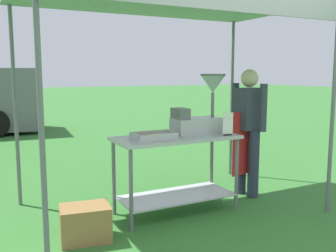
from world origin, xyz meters
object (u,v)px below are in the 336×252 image
at_px(donut_tray, 153,137).
at_px(donut_fryer, 201,110).
at_px(stall_canopy, 172,5).
at_px(menu_sign, 228,126).
at_px(donut_cart, 176,159).
at_px(supply_crate, 85,223).
at_px(vendor, 248,126).

relative_size(donut_tray, donut_fryer, 0.65).
bearing_deg(stall_canopy, menu_sign, -29.66).
distance_m(donut_cart, menu_sign, 0.68).
relative_size(stall_canopy, supply_crate, 6.52).
distance_m(donut_cart, donut_fryer, 0.64).
distance_m(donut_cart, donut_tray, 0.41).
relative_size(menu_sign, supply_crate, 0.51).
bearing_deg(donut_cart, stall_canopy, 90.00).
height_order(donut_cart, supply_crate, donut_cart).
relative_size(donut_cart, vendor, 0.86).
height_order(donut_cart, donut_fryer, donut_fryer).
xyz_separation_m(donut_cart, donut_fryer, (0.36, 0.07, 0.52)).
xyz_separation_m(stall_canopy, supply_crate, (-1.11, -0.35, -2.12)).
relative_size(menu_sign, vendor, 0.16).
distance_m(donut_cart, vendor, 1.14).
distance_m(menu_sign, vendor, 0.66).
bearing_deg(stall_canopy, supply_crate, -162.49).
relative_size(stall_canopy, donut_fryer, 4.81).
xyz_separation_m(donut_cart, supply_crate, (-1.11, -0.25, -0.45)).
bearing_deg(vendor, donut_fryer, -175.72).
height_order(stall_canopy, menu_sign, stall_canopy).
bearing_deg(donut_fryer, donut_cart, -168.58).
xyz_separation_m(donut_cart, vendor, (1.10, 0.13, 0.29)).
height_order(menu_sign, supply_crate, menu_sign).
distance_m(donut_cart, supply_crate, 1.22).
distance_m(donut_fryer, menu_sign, 0.37).
bearing_deg(supply_crate, menu_sign, 1.42).
height_order(donut_cart, donut_tray, donut_tray).
xyz_separation_m(donut_tray, supply_crate, (-0.80, -0.20, -0.73)).
bearing_deg(donut_fryer, menu_sign, -57.52).
relative_size(donut_cart, donut_tray, 3.12).
relative_size(stall_canopy, menu_sign, 12.86).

